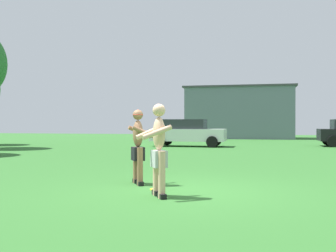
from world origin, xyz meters
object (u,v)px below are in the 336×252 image
Objects in this scene: player_in_gray at (159,148)px; car_white_mid_lot at (187,132)px; player_with_cap at (138,143)px; frisbee at (157,189)px.

player_in_gray is 0.40× the size of car_white_mid_lot.
player_with_cap is 0.97× the size of player_in_gray.
player_with_cap reaches higher than car_white_mid_lot.
player_in_gray reaches higher than car_white_mid_lot.
player_in_gray is (0.82, -1.38, -0.01)m from player_with_cap.
player_in_gray is 6.34× the size of frisbee.
player_with_cap is 1.26m from frisbee.
player_with_cap is 14.61m from car_white_mid_lot.
player_with_cap is 6.16× the size of frisbee.
player_in_gray reaches higher than frisbee.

